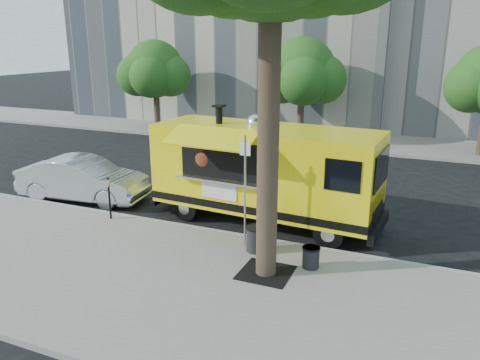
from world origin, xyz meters
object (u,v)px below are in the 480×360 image
object	(u,v)px
sign_post	(245,185)
trash_bin_left	(311,256)
far_tree_b	(302,71)
sedan	(83,179)
far_tree_a	(155,69)
food_truck	(263,171)
trash_bin_right	(256,238)
parking_meter	(109,193)

from	to	relation	value
sign_post	trash_bin_left	bearing A→B (deg)	-16.01
far_tree_b	sedan	world-z (taller)	far_tree_b
far_tree_a	far_tree_b	size ratio (longest dim) A/B	0.97
sedan	trash_bin_left	world-z (taller)	sedan
far_tree_a	food_truck	bearing A→B (deg)	-46.11
trash_bin_right	trash_bin_left	bearing A→B (deg)	-13.06
far_tree_a	far_tree_b	world-z (taller)	far_tree_b
far_tree_b	sign_post	bearing A→B (deg)	-79.85
sign_post	trash_bin_left	world-z (taller)	sign_post
far_tree_b	sign_post	size ratio (longest dim) A/B	1.83
parking_meter	trash_bin_left	size ratio (longest dim) A/B	2.53
parking_meter	sedan	bearing A→B (deg)	147.17
trash_bin_right	far_tree_a	bearing A→B (deg)	130.38
far_tree_b	food_truck	xyz separation A→B (m)	(2.28, -12.13, -2.18)
sign_post	trash_bin_left	size ratio (longest dim) A/B	5.68
sign_post	trash_bin_right	size ratio (longest dim) A/B	4.48
trash_bin_left	trash_bin_right	size ratio (longest dim) A/B	0.79
sedan	trash_bin_right	world-z (taller)	sedan
sign_post	sedan	distance (m)	7.09
far_tree_a	trash_bin_right	size ratio (longest dim) A/B	7.99
sedan	far_tree_b	bearing A→B (deg)	-25.05
sign_post	food_truck	world-z (taller)	food_truck
parking_meter	food_truck	xyz separation A→B (m)	(4.28, 1.92, 0.67)
sign_post	trash_bin_right	distance (m)	1.42
trash_bin_left	far_tree_a	bearing A→B (deg)	133.13
far_tree_b	parking_meter	bearing A→B (deg)	-98.10
far_tree_b	parking_meter	xyz separation A→B (m)	(-2.00, -14.05, -2.85)
food_truck	sedan	world-z (taller)	food_truck
parking_meter	sign_post	bearing A→B (deg)	-2.52
food_truck	trash_bin_right	size ratio (longest dim) A/B	10.81
far_tree_a	trash_bin_right	bearing A→B (deg)	-49.62
far_tree_a	sign_post	size ratio (longest dim) A/B	1.79
trash_bin_left	trash_bin_right	world-z (taller)	trash_bin_right
far_tree_b	trash_bin_right	world-z (taller)	far_tree_b
parking_meter	trash_bin_right	bearing A→B (deg)	-4.62
far_tree_a	food_truck	xyz separation A→B (m)	(11.28, -11.73, -2.12)
far_tree_b	parking_meter	world-z (taller)	far_tree_b
sign_post	food_truck	size ratio (longest dim) A/B	0.41
sign_post	food_truck	bearing A→B (deg)	97.21
trash_bin_left	trash_bin_right	bearing A→B (deg)	166.94
far_tree_b	sign_post	world-z (taller)	far_tree_b
far_tree_a	sign_post	distance (m)	18.14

